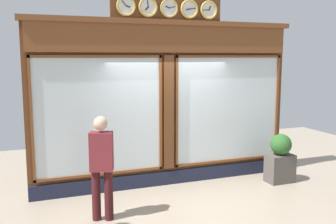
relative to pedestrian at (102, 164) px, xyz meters
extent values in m
cube|color=#5B3319|center=(-1.59, -1.41, 0.68)|extent=(5.43, 0.30, 3.22)
cube|color=#191E33|center=(-1.59, -1.24, -0.79)|extent=(5.43, 0.08, 0.28)
cube|color=brown|center=(-1.59, -1.22, 2.02)|extent=(5.32, 0.08, 0.53)
cube|color=brown|center=(-1.59, -1.24, 2.34)|extent=(5.54, 0.20, 0.10)
cube|color=silver|center=(-2.98, -1.24, 0.56)|extent=(2.37, 0.02, 2.19)
cube|color=brown|center=(-2.98, -1.22, 1.68)|extent=(2.47, 0.04, 0.05)
cube|color=brown|center=(-2.98, -1.22, -0.56)|extent=(2.47, 0.04, 0.05)
cube|color=brown|center=(-4.19, -1.22, 0.56)|extent=(0.05, 0.04, 2.29)
cube|color=brown|center=(-1.77, -1.22, 0.56)|extent=(0.05, 0.04, 2.29)
cube|color=silver|center=(-0.21, -1.24, 0.56)|extent=(2.37, 0.02, 2.19)
cube|color=brown|center=(-0.21, -1.22, 1.68)|extent=(2.47, 0.04, 0.05)
cube|color=brown|center=(-0.21, -1.22, -0.56)|extent=(2.47, 0.04, 0.05)
cube|color=brown|center=(1.00, -1.22, 0.56)|extent=(0.05, 0.04, 2.29)
cube|color=brown|center=(-1.42, -1.22, 0.56)|extent=(0.05, 0.04, 2.29)
cube|color=#5B3319|center=(-1.59, -1.23, 0.56)|extent=(0.20, 0.10, 2.29)
cube|color=#5B3319|center=(-1.59, -1.28, 2.60)|extent=(2.27, 0.06, 0.57)
cylinder|color=white|center=(-2.45, -1.20, 2.60)|extent=(0.30, 0.02, 0.30)
torus|color=gold|center=(-2.45, -1.19, 2.60)|extent=(0.37, 0.05, 0.37)
cube|color=black|center=(-2.46, -1.18, 2.64)|extent=(0.05, 0.01, 0.08)
cube|color=black|center=(-2.38, -1.18, 2.59)|extent=(0.13, 0.01, 0.02)
sphere|color=black|center=(-2.45, -1.18, 2.60)|extent=(0.02, 0.02, 0.02)
cylinder|color=white|center=(-2.02, -1.20, 2.60)|extent=(0.30, 0.02, 0.30)
torus|color=gold|center=(-2.02, -1.19, 2.60)|extent=(0.38, 0.05, 0.38)
cube|color=black|center=(-1.98, -1.18, 2.59)|extent=(0.08, 0.01, 0.04)
cube|color=black|center=(-2.08, -1.18, 2.61)|extent=(0.13, 0.01, 0.03)
sphere|color=black|center=(-2.02, -1.18, 2.60)|extent=(0.02, 0.02, 0.02)
cylinder|color=white|center=(-1.59, -1.20, 2.60)|extent=(0.30, 0.02, 0.30)
torus|color=gold|center=(-1.59, -1.19, 2.60)|extent=(0.37, 0.04, 0.37)
cube|color=black|center=(-1.56, -1.18, 2.62)|extent=(0.08, 0.01, 0.05)
cube|color=black|center=(-1.66, -1.18, 2.62)|extent=(0.13, 0.01, 0.04)
sphere|color=black|center=(-1.59, -1.18, 2.60)|extent=(0.02, 0.02, 0.02)
cylinder|color=white|center=(-1.17, -1.20, 2.60)|extent=(0.30, 0.02, 0.30)
torus|color=gold|center=(-1.17, -1.19, 2.60)|extent=(0.38, 0.05, 0.38)
cube|color=black|center=(-1.14, -1.18, 2.57)|extent=(0.07, 0.01, 0.07)
cube|color=black|center=(-1.16, -1.18, 2.66)|extent=(0.03, 0.01, 0.13)
sphere|color=black|center=(-1.17, -1.18, 2.60)|extent=(0.02, 0.02, 0.02)
cylinder|color=white|center=(-0.74, -1.20, 2.60)|extent=(0.30, 0.02, 0.30)
torus|color=gold|center=(-0.74, -1.19, 2.60)|extent=(0.37, 0.04, 0.37)
cube|color=black|center=(-0.78, -1.18, 2.59)|extent=(0.08, 0.01, 0.04)
cube|color=black|center=(-0.70, -1.18, 2.65)|extent=(0.09, 0.01, 0.11)
sphere|color=black|center=(-0.74, -1.18, 2.60)|extent=(0.02, 0.02, 0.02)
cylinder|color=#3A1316|center=(0.09, -0.03, -0.52)|extent=(0.14, 0.14, 0.82)
cylinder|color=#3A1316|center=(-0.09, 0.03, -0.52)|extent=(0.14, 0.14, 0.82)
cube|color=maroon|center=(0.00, 0.00, 0.20)|extent=(0.41, 0.33, 0.62)
sphere|color=tan|center=(0.00, 0.00, 0.65)|extent=(0.22, 0.22, 0.22)
cube|color=#4C4742|center=(-3.83, -0.55, -0.64)|extent=(0.56, 0.36, 0.59)
sphere|color=#285623|center=(-3.83, -0.55, -0.13)|extent=(0.44, 0.44, 0.44)
camera|label=1|loc=(1.07, 5.81, 1.68)|focal=40.55mm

